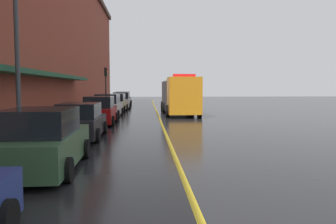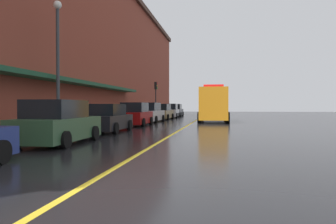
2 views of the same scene
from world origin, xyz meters
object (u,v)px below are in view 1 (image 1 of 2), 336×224
at_px(parked_car_3, 100,111).
at_px(parked_car_6, 121,101).
at_px(parked_car_2, 81,122).
at_px(parked_car_5, 116,103).
at_px(traffic_light_near, 106,80).
at_px(utility_truck, 179,96).
at_px(parked_car_4, 108,106).
at_px(parking_meter_0, 96,102).
at_px(parking_meter_2, 35,120).
at_px(street_lamp_left, 16,34).
at_px(parking_meter_1, 94,103).
at_px(parked_car_7, 123,99).
at_px(parked_car_1, 43,141).

bearing_deg(parked_car_3, parked_car_6, -0.42).
bearing_deg(parked_car_2, parked_car_5, -0.88).
relative_size(parked_car_6, traffic_light_near, 1.07).
relative_size(utility_truck, traffic_light_near, 2.17).
xyz_separation_m(parked_car_2, parked_car_4, (-0.05, 11.47, 0.08)).
bearing_deg(parking_meter_0, parked_car_4, -59.62).
distance_m(parked_car_3, parked_car_6, 16.63).
bearing_deg(parked_car_4, parked_car_5, 0.58).
xyz_separation_m(parked_car_6, parking_meter_2, (-1.49, -24.85, 0.22)).
bearing_deg(street_lamp_left, traffic_light_near, 88.32).
height_order(parked_car_2, parking_meter_0, parked_car_2).
distance_m(parking_meter_1, street_lamp_left, 15.18).
relative_size(parking_meter_2, street_lamp_left, 0.19).
bearing_deg(parked_car_7, utility_truck, -158.90).
distance_m(parked_car_7, parking_meter_2, 30.78).
bearing_deg(parked_car_5, traffic_light_near, 25.81).
xyz_separation_m(parked_car_2, parking_meter_0, (-1.35, 13.70, 0.28)).
bearing_deg(parked_car_3, parking_meter_2, 170.41).
bearing_deg(parking_meter_2, street_lamp_left, -178.42).
height_order(parked_car_5, traffic_light_near, traffic_light_near).
bearing_deg(utility_truck, parked_car_7, -159.28).
distance_m(parked_car_4, parked_car_6, 11.24).
distance_m(parking_meter_0, traffic_light_near, 7.03).
relative_size(parked_car_1, parked_car_4, 0.94).
xyz_separation_m(street_lamp_left, traffic_light_near, (0.66, 22.56, -1.24)).
height_order(parked_car_1, parking_meter_1, parked_car_1).
xyz_separation_m(parked_car_1, parked_car_5, (-0.02, 23.31, -0.01)).
xyz_separation_m(parked_car_2, parking_meter_2, (-1.35, -2.14, 0.28)).
bearing_deg(parking_meter_2, traffic_light_near, 89.84).
height_order(parking_meter_1, street_lamp_left, street_lamp_left).
xyz_separation_m(parking_meter_2, street_lamp_left, (-0.60, -0.02, 3.34)).
bearing_deg(parked_car_1, parking_meter_0, 2.78).
height_order(parked_car_3, parking_meter_0, parked_car_3).
bearing_deg(parked_car_2, parked_car_3, -0.94).
bearing_deg(parked_car_5, parked_car_7, 2.20).
relative_size(parked_car_1, parked_car_7, 1.01).
distance_m(utility_truck, street_lamp_left, 17.87).
bearing_deg(parking_meter_1, parked_car_2, -83.91).
xyz_separation_m(parked_car_2, parking_meter_1, (-1.35, 12.64, 0.28)).
height_order(parking_meter_0, parking_meter_1, same).
height_order(parking_meter_2, traffic_light_near, traffic_light_near).
bearing_deg(parking_meter_1, parked_car_5, 73.22).
bearing_deg(utility_truck, parking_meter_2, -25.54).
bearing_deg(parking_meter_0, parked_car_3, -79.71).
height_order(parked_car_4, utility_truck, utility_truck).
relative_size(parked_car_7, traffic_light_near, 1.07).
distance_m(parked_car_1, street_lamp_left, 5.59).
relative_size(parked_car_7, parking_meter_0, 3.46).
xyz_separation_m(parking_meter_1, traffic_light_near, (0.06, 7.77, 2.10)).
xyz_separation_m(parked_car_6, traffic_light_near, (-1.43, -2.30, 2.31)).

